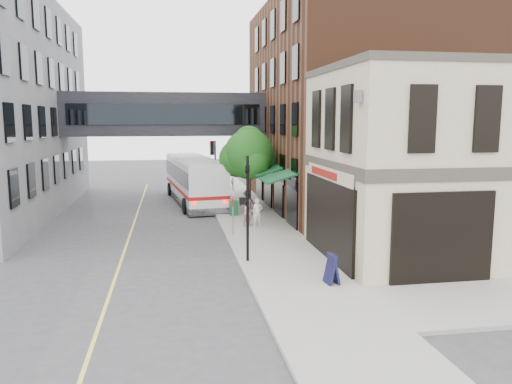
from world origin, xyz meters
name	(u,v)px	position (x,y,z in m)	size (l,w,h in m)	color
ground	(245,279)	(0.00, 0.00, 0.00)	(120.00, 120.00, 0.00)	#38383A
sidewalk_main	(244,211)	(2.00, 14.00, 0.07)	(4.00, 60.00, 0.15)	gray
corner_building	(437,163)	(8.97, 2.00, 4.21)	(10.19, 8.12, 8.45)	tan
brick_building	(355,107)	(9.98, 15.00, 6.99)	(13.76, 18.00, 14.00)	#492716
skyway_bridge	(166,114)	(-3.00, 18.00, 6.50)	(14.00, 3.18, 3.00)	black
traffic_signal_near	(247,195)	(0.37, 2.00, 2.98)	(0.44, 0.22, 4.60)	black
traffic_signal_far	(213,159)	(0.26, 17.00, 3.34)	(0.53, 0.28, 4.50)	black
street_sign_pole	(233,201)	(0.39, 7.00, 1.93)	(0.08, 0.75, 3.00)	gray
street_tree	(248,155)	(2.19, 13.22, 3.91)	(3.80, 3.20, 5.60)	#382619
lane_marking	(132,229)	(-5.00, 10.00, 0.01)	(0.12, 40.00, 0.01)	#D8CC4C
bus	(194,178)	(-1.07, 18.63, 1.83)	(4.08, 12.36, 3.26)	white
pedestrian_a	(257,212)	(2.03, 8.88, 0.94)	(0.58, 0.38, 1.58)	white
pedestrian_b	(249,213)	(1.56, 8.95, 0.92)	(0.75, 0.58, 1.53)	#CE8595
pedestrian_c	(247,202)	(2.02, 12.50, 0.92)	(1.00, 0.57, 1.54)	#202228
newspaper_box	(234,208)	(1.10, 12.28, 0.63)	(0.48, 0.43, 0.96)	#14592A
sandwich_board	(332,269)	(2.98, -1.50, 0.71)	(0.41, 0.63, 1.13)	black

